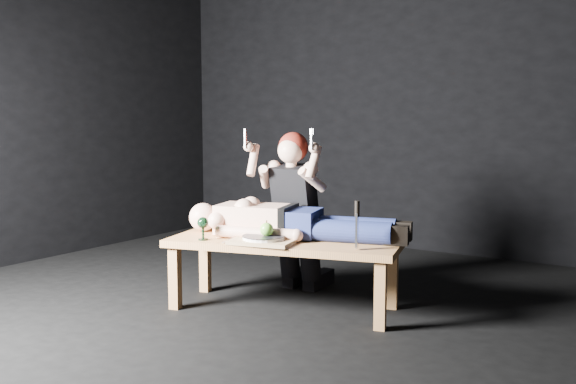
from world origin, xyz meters
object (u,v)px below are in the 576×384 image
object	(u,v)px
table	(284,274)
lying_man	(295,218)
kneeling_woman	(299,209)
carving_knife	(357,225)
serving_tray	(263,241)
goblet	(203,229)

from	to	relation	value
table	lying_man	world-z (taller)	lying_man
lying_man	kneeling_woman	size ratio (longest dim) A/B	1.18
table	lying_man	xyz separation A→B (m)	(0.01, 0.12, 0.35)
table	carving_knife	world-z (taller)	carving_knife
kneeling_woman	serving_tray	bearing A→B (deg)	-82.36
goblet	carving_knife	size ratio (longest dim) A/B	0.51
lying_man	carving_knife	size ratio (longest dim) A/B	4.74
carving_knife	goblet	bearing A→B (deg)	-179.89
kneeling_woman	carving_knife	size ratio (longest dim) A/B	4.01
lying_man	serving_tray	world-z (taller)	lying_man
kneeling_woman	serving_tray	world-z (taller)	kneeling_woman
lying_man	serving_tray	size ratio (longest dim) A/B	3.52
table	goblet	distance (m)	0.59
lying_man	kneeling_woman	xyz separation A→B (m)	(-0.17, 0.33, 0.01)
lying_man	goblet	world-z (taller)	lying_man
goblet	lying_man	bearing A→B (deg)	43.16
serving_tray	table	bearing A→B (deg)	74.71
lying_man	carving_knife	world-z (taller)	carving_knife
table	carving_knife	xyz separation A→B (m)	(0.54, -0.04, 0.37)
goblet	serving_tray	bearing A→B (deg)	18.59
lying_man	goblet	size ratio (longest dim) A/B	9.31
lying_man	goblet	distance (m)	0.60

